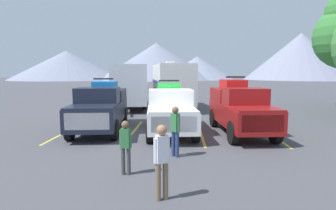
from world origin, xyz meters
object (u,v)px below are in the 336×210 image
camper_trailer_a (129,84)px  person_b (162,157)px  person_c (175,128)px  pickup_truck_b (170,108)px  camper_trailer_b (172,84)px  person_a (126,144)px  pickup_truck_c (239,107)px  pickup_truck_a (101,106)px

camper_trailer_a → person_b: size_ratio=4.84×
person_c → pickup_truck_b: bearing=95.3°
camper_trailer_b → person_c: size_ratio=4.66×
person_a → person_b: 1.89m
pickup_truck_b → camper_trailer_b: bearing=91.5°
pickup_truck_c → person_b: size_ratio=3.13×
person_b → person_c: (0.22, 3.27, -0.00)m
camper_trailer_b → pickup_truck_b: bearing=-88.5°
pickup_truck_c → person_a: bearing=-127.3°
pickup_truck_a → camper_trailer_a: camper_trailer_a is taller
pickup_truck_c → person_b: (-3.17, -7.16, -0.23)m
pickup_truck_c → person_b: pickup_truck_c is taller
person_b → pickup_truck_c: bearing=66.1°
pickup_truck_a → camper_trailer_b: camper_trailer_b is taller
person_a → camper_trailer_a: bearing=100.4°
pickup_truck_c → pickup_truck_a: bearing=177.1°
pickup_truck_b → person_a: size_ratio=3.53×
pickup_truck_b → pickup_truck_c: bearing=0.1°
camper_trailer_a → camper_trailer_b: camper_trailer_b is taller
pickup_truck_a → person_a: 6.48m
person_a → pickup_truck_a: bearing=112.2°
camper_trailer_a → camper_trailer_b: size_ratio=1.04×
person_b → pickup_truck_a: bearing=115.5°
person_a → person_c: (1.36, 1.75, 0.11)m
pickup_truck_a → camper_trailer_a: bearing=91.3°
camper_trailer_b → person_b: (0.35, -15.56, -0.98)m
person_c → person_b: bearing=-93.9°
person_b → camper_trailer_b: bearing=91.3°
pickup_truck_c → person_a: (-4.30, -5.64, -0.34)m
person_b → person_c: bearing=86.1°
pickup_truck_c → person_a: size_ratio=3.52×
camper_trailer_a → pickup_truck_b: bearing=-67.4°
pickup_truck_a → pickup_truck_b: pickup_truck_a is taller
pickup_truck_a → person_b: (3.58, -7.50, -0.19)m
camper_trailer_b → pickup_truck_a: bearing=-111.8°
pickup_truck_a → person_b: 8.31m
pickup_truck_c → person_c: size_ratio=3.14×
pickup_truck_b → person_a: (-1.00, -5.64, -0.26)m
pickup_truck_a → pickup_truck_b: size_ratio=1.06×
person_a → person_c: person_c is taller
pickup_truck_c → person_b: bearing=-113.9°
camper_trailer_a → person_a: (2.64, -14.39, -1.07)m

